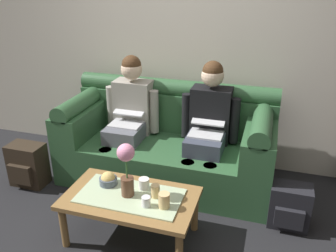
{
  "coord_description": "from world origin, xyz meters",
  "views": [
    {
      "loc": [
        0.93,
        -1.86,
        1.95
      ],
      "look_at": [
        0.08,
        0.92,
        0.68
      ],
      "focal_mm": 37.53,
      "sensor_mm": 36.0,
      "label": 1
    }
  ],
  "objects": [
    {
      "name": "back_wall_patterned",
      "position": [
        0.0,
        1.7,
        1.45
      ],
      "size": [
        6.0,
        0.12,
        2.9
      ],
      "primitive_type": "cube",
      "color": "beige",
      "rests_on": "ground_plane"
    },
    {
      "name": "cup_near_right",
      "position": [
        0.19,
        0.23,
        0.45
      ],
      "size": [
        0.07,
        0.07,
        0.1
      ],
      "primitive_type": "cylinder",
      "color": "#DBB77A",
      "rests_on": "coffee_table"
    },
    {
      "name": "cup_far_center",
      "position": [
        0.29,
        0.13,
        0.46
      ],
      "size": [
        0.08,
        0.08,
        0.11
      ],
      "primitive_type": "cylinder",
      "color": "#DBB77A",
      "rests_on": "coffee_table"
    },
    {
      "name": "snack_bowl",
      "position": [
        -0.22,
        0.28,
        0.44
      ],
      "size": [
        0.14,
        0.14,
        0.12
      ],
      "color": "#4C5666",
      "rests_on": "coffee_table"
    },
    {
      "name": "coffee_table",
      "position": [
        0.0,
        0.19,
        0.34
      ],
      "size": [
        1.01,
        0.58,
        0.4
      ],
      "color": "olive",
      "rests_on": "ground_plane"
    },
    {
      "name": "backpack_left",
      "position": [
        -1.28,
        0.61,
        0.21
      ],
      "size": [
        0.35,
        0.26,
        0.43
      ],
      "color": "#2D2319",
      "rests_on": "ground_plane"
    },
    {
      "name": "person_left",
      "position": [
        -0.4,
        1.17,
        0.66
      ],
      "size": [
        0.56,
        0.67,
        1.22
      ],
      "color": "#595B66",
      "rests_on": "ground_plane"
    },
    {
      "name": "backpack_right",
      "position": [
        1.19,
        0.71,
        0.18
      ],
      "size": [
        0.32,
        0.25,
        0.38
      ],
      "color": "black",
      "rests_on": "ground_plane"
    },
    {
      "name": "couch",
      "position": [
        0.0,
        1.17,
        0.37
      ],
      "size": [
        2.06,
        0.88,
        0.96
      ],
      "color": "#2D5633",
      "rests_on": "ground_plane"
    },
    {
      "name": "cup_near_left",
      "position": [
        0.07,
        0.31,
        0.44
      ],
      "size": [
        0.08,
        0.08,
        0.09
      ],
      "primitive_type": "cylinder",
      "color": "white",
      "rests_on": "coffee_table"
    },
    {
      "name": "person_right",
      "position": [
        0.4,
        1.17,
        0.66
      ],
      "size": [
        0.56,
        0.67,
        1.22
      ],
      "color": "#383D4C",
      "rests_on": "ground_plane"
    },
    {
      "name": "flower_vase",
      "position": [
        -0.02,
        0.19,
        0.65
      ],
      "size": [
        0.13,
        0.13,
        0.43
      ],
      "color": "brown",
      "rests_on": "coffee_table"
    },
    {
      "name": "cup_far_left",
      "position": [
        0.16,
        0.1,
        0.44
      ],
      "size": [
        0.06,
        0.06,
        0.08
      ],
      "primitive_type": "cylinder",
      "color": "silver",
      "rests_on": "coffee_table"
    }
  ]
}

